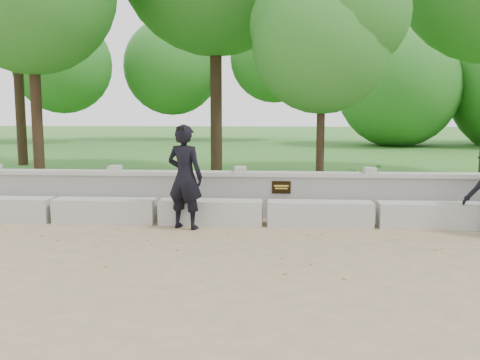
% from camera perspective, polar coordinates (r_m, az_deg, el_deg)
% --- Properties ---
extents(ground, '(80.00, 80.00, 0.00)m').
position_cam_1_polar(ground, '(8.04, 2.34, -7.76)').
color(ground, '#9F8361').
rests_on(ground, ground).
extents(lawn, '(40.00, 22.00, 0.25)m').
position_cam_1_polar(lawn, '(21.83, 3.41, 2.44)').
color(lawn, '#2E6020').
rests_on(lawn, ground).
extents(concrete_bench, '(11.90, 0.45, 0.45)m').
position_cam_1_polar(concrete_bench, '(9.83, 2.67, -3.53)').
color(concrete_bench, '#ABA9A1').
rests_on(concrete_bench, ground).
extents(parapet_wall, '(12.50, 0.35, 0.90)m').
position_cam_1_polar(parapet_wall, '(10.48, 2.77, -1.50)').
color(parapet_wall, '#A19F98').
rests_on(parapet_wall, ground).
extents(man_main, '(0.79, 0.73, 1.86)m').
position_cam_1_polar(man_main, '(9.49, -5.90, 0.33)').
color(man_main, black).
rests_on(man_main, ground).
extents(tree_near_right, '(3.01, 3.01, 4.98)m').
position_cam_1_polar(tree_near_right, '(11.98, 8.80, 15.22)').
color(tree_near_right, '#382619').
rests_on(tree_near_right, lawn).
extents(shrub_a, '(0.32, 0.35, 0.56)m').
position_cam_1_polar(shrub_a, '(11.95, -7.95, -0.11)').
color(shrub_a, '#317327').
rests_on(shrub_a, lawn).
extents(shrub_b, '(0.43, 0.45, 0.65)m').
position_cam_1_polar(shrub_b, '(11.26, 11.77, -0.45)').
color(shrub_b, '#317327').
rests_on(shrub_b, lawn).
extents(shrub_c, '(0.81, 0.80, 0.68)m').
position_cam_1_polar(shrub_c, '(11.63, 15.32, -0.21)').
color(shrub_c, '#317327').
rests_on(shrub_c, lawn).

